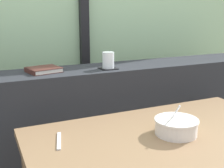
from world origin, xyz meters
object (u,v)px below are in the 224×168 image
at_px(juice_glass, 108,61).
at_px(fork_utensil, 59,141).
at_px(soup_bowl, 176,127).
at_px(breakfast_table, 167,153).
at_px(closed_book, 43,70).
at_px(coaster_square, 108,68).

height_order(juice_glass, fork_utensil, juice_glass).
bearing_deg(soup_bowl, juice_glass, 96.44).
bearing_deg(breakfast_table, closed_book, 122.33).
relative_size(soup_bowl, fork_utensil, 1.17).
relative_size(juice_glass, fork_utensil, 0.58).
bearing_deg(breakfast_table, juice_glass, 93.59).
height_order(breakfast_table, coaster_square, coaster_square).
distance_m(coaster_square, fork_utensil, 0.67).
xyz_separation_m(breakfast_table, soup_bowl, (0.03, -0.02, 0.13)).
bearing_deg(fork_utensil, breakfast_table, -0.38).
relative_size(breakfast_table, closed_book, 6.14).
height_order(juice_glass, closed_book, juice_glass).
distance_m(breakfast_table, juice_glass, 0.69).
height_order(coaster_square, fork_utensil, coaster_square).
relative_size(coaster_square, soup_bowl, 0.50).
distance_m(breakfast_table, fork_utensil, 0.50).
xyz_separation_m(breakfast_table, juice_glass, (-0.04, 0.59, 0.34)).
bearing_deg(juice_glass, breakfast_table, -86.41).
bearing_deg(closed_book, coaster_square, -10.24).
xyz_separation_m(coaster_square, juice_glass, (0.00, 0.00, 0.05)).
bearing_deg(coaster_square, fork_utensil, -133.28).
relative_size(breakfast_table, fork_utensil, 7.46).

